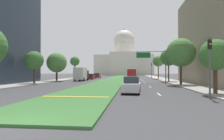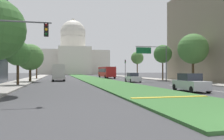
{
  "view_description": "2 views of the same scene",
  "coord_description": "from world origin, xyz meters",
  "px_view_note": "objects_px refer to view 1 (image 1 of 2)",
  "views": [
    {
      "loc": [
        4.74,
        -7.43,
        2.31
      ],
      "look_at": [
        0.34,
        35.63,
        2.63
      ],
      "focal_mm": 30.87,
      "sensor_mm": 36.0,
      "label": 1
    },
    {
      "loc": [
        -7.67,
        -6.11,
        2.04
      ],
      "look_at": [
        2.57,
        36.96,
        2.13
      ],
      "focal_mm": 36.25,
      "sensor_mm": 36.0,
      "label": 2
    }
  ],
  "objects_px": {
    "street_tree_left_far": "(57,63)",
    "street_tree_left_distant": "(75,61)",
    "traffic_light_near_right": "(210,59)",
    "sedan_midblock": "(133,79)",
    "sedan_lead_stopped": "(132,85)",
    "city_bus": "(132,73)",
    "overhead_guide_sign": "(154,60)",
    "box_truck_delivery": "(81,74)",
    "capitol_building": "(124,60)",
    "street_tree_right_near": "(215,55)",
    "street_tree_right_far": "(169,58)",
    "street_tree_right_mid": "(181,53)",
    "street_tree_right_distant": "(158,61)",
    "sedan_far_horizon": "(97,76)",
    "sedan_distant": "(91,77)",
    "street_tree_left_mid": "(34,60)",
    "traffic_light_far_right": "(152,68)"
  },
  "relations": [
    {
      "from": "street_tree_right_distant",
      "to": "sedan_distant",
      "type": "height_order",
      "value": "street_tree_right_distant"
    },
    {
      "from": "street_tree_left_far",
      "to": "sedan_midblock",
      "type": "bearing_deg",
      "value": -12.4
    },
    {
      "from": "street_tree_right_near",
      "to": "street_tree_right_far",
      "type": "bearing_deg",
      "value": 90.2
    },
    {
      "from": "traffic_light_near_right",
      "to": "city_bus",
      "type": "height_order",
      "value": "traffic_light_near_right"
    },
    {
      "from": "street_tree_left_far",
      "to": "city_bus",
      "type": "relative_size",
      "value": 0.6
    },
    {
      "from": "capitol_building",
      "to": "overhead_guide_sign",
      "type": "relative_size",
      "value": 5.44
    },
    {
      "from": "traffic_light_near_right",
      "to": "sedan_distant",
      "type": "bearing_deg",
      "value": 115.5
    },
    {
      "from": "overhead_guide_sign",
      "to": "sedan_far_horizon",
      "type": "distance_m",
      "value": 32.13
    },
    {
      "from": "overhead_guide_sign",
      "to": "street_tree_left_mid",
      "type": "height_order",
      "value": "overhead_guide_sign"
    },
    {
      "from": "capitol_building",
      "to": "overhead_guide_sign",
      "type": "xyz_separation_m",
      "value": [
        9.24,
        -84.15,
        -5.04
      ]
    },
    {
      "from": "street_tree_right_distant",
      "to": "sedan_midblock",
      "type": "height_order",
      "value": "street_tree_right_distant"
    },
    {
      "from": "street_tree_left_far",
      "to": "sedan_far_horizon",
      "type": "relative_size",
      "value": 1.51
    },
    {
      "from": "street_tree_right_mid",
      "to": "street_tree_left_far",
      "type": "height_order",
      "value": "street_tree_right_mid"
    },
    {
      "from": "street_tree_left_far",
      "to": "sedan_distant",
      "type": "xyz_separation_m",
      "value": [
        5.23,
        12.95,
        -3.56
      ]
    },
    {
      "from": "traffic_light_far_right",
      "to": "sedan_far_horizon",
      "type": "relative_size",
      "value": 1.19
    },
    {
      "from": "city_bus",
      "to": "traffic_light_far_right",
      "type": "bearing_deg",
      "value": 34.8
    },
    {
      "from": "street_tree_left_far",
      "to": "street_tree_left_distant",
      "type": "relative_size",
      "value": 0.95
    },
    {
      "from": "street_tree_right_far",
      "to": "sedan_midblock",
      "type": "bearing_deg",
      "value": -150.92
    },
    {
      "from": "street_tree_right_mid",
      "to": "sedan_distant",
      "type": "xyz_separation_m",
      "value": [
        -20.05,
        22.95,
        -4.64
      ]
    },
    {
      "from": "overhead_guide_sign",
      "to": "street_tree_left_far",
      "type": "bearing_deg",
      "value": 170.36
    },
    {
      "from": "street_tree_right_near",
      "to": "sedan_distant",
      "type": "relative_size",
      "value": 1.25
    },
    {
      "from": "overhead_guide_sign",
      "to": "street_tree_left_mid",
      "type": "bearing_deg",
      "value": -165.62
    },
    {
      "from": "street_tree_left_distant",
      "to": "sedan_lead_stopped",
      "type": "xyz_separation_m",
      "value": [
        17.48,
        -37.1,
        -4.61
      ]
    },
    {
      "from": "sedan_lead_stopped",
      "to": "city_bus",
      "type": "xyz_separation_m",
      "value": [
        -0.0,
        39.02,
        0.95
      ]
    },
    {
      "from": "traffic_light_near_right",
      "to": "sedan_distant",
      "type": "xyz_separation_m",
      "value": [
        -18.51,
        38.8,
        -2.54
      ]
    },
    {
      "from": "street_tree_right_near",
      "to": "sedan_far_horizon",
      "type": "distance_m",
      "value": 50.86
    },
    {
      "from": "traffic_light_near_right",
      "to": "street_tree_left_far",
      "type": "relative_size",
      "value": 0.78
    },
    {
      "from": "capitol_building",
      "to": "street_tree_right_near",
      "type": "distance_m",
      "value": 104.39
    },
    {
      "from": "overhead_guide_sign",
      "to": "street_tree_left_distant",
      "type": "relative_size",
      "value": 0.93
    },
    {
      "from": "street_tree_right_near",
      "to": "city_bus",
      "type": "relative_size",
      "value": 0.5
    },
    {
      "from": "street_tree_left_distant",
      "to": "city_bus",
      "type": "relative_size",
      "value": 0.63
    },
    {
      "from": "street_tree_left_mid",
      "to": "street_tree_right_far",
      "type": "distance_m",
      "value": 27.61
    },
    {
      "from": "sedan_distant",
      "to": "traffic_light_near_right",
      "type": "bearing_deg",
      "value": -64.5
    },
    {
      "from": "street_tree_right_near",
      "to": "sedan_lead_stopped",
      "type": "bearing_deg",
      "value": 173.07
    },
    {
      "from": "overhead_guide_sign",
      "to": "box_truck_delivery",
      "type": "bearing_deg",
      "value": 156.59
    },
    {
      "from": "street_tree_right_near",
      "to": "box_truck_delivery",
      "type": "height_order",
      "value": "street_tree_right_near"
    },
    {
      "from": "street_tree_right_mid",
      "to": "sedan_midblock",
      "type": "height_order",
      "value": "street_tree_right_mid"
    },
    {
      "from": "traffic_light_far_right",
      "to": "street_tree_left_far",
      "type": "distance_m",
      "value": 32.11
    },
    {
      "from": "traffic_light_near_right",
      "to": "sedan_midblock",
      "type": "bearing_deg",
      "value": 105.96
    },
    {
      "from": "traffic_light_near_right",
      "to": "street_tree_right_distant",
      "type": "bearing_deg",
      "value": 88.22
    },
    {
      "from": "street_tree_left_distant",
      "to": "street_tree_right_mid",
      "type": "bearing_deg",
      "value": -44.49
    },
    {
      "from": "street_tree_left_far",
      "to": "traffic_light_far_right",
      "type": "bearing_deg",
      "value": 42.32
    },
    {
      "from": "street_tree_left_distant",
      "to": "sedan_distant",
      "type": "relative_size",
      "value": 1.58
    },
    {
      "from": "traffic_light_near_right",
      "to": "street_tree_right_near",
      "type": "bearing_deg",
      "value": 60.58
    },
    {
      "from": "overhead_guide_sign",
      "to": "street_tree_right_mid",
      "type": "distance_m",
      "value": 7.31
    },
    {
      "from": "street_tree_left_far",
      "to": "traffic_light_near_right",
      "type": "bearing_deg",
      "value": -47.44
    },
    {
      "from": "city_bus",
      "to": "street_tree_right_mid",
      "type": "bearing_deg",
      "value": -73.32
    },
    {
      "from": "street_tree_left_distant",
      "to": "sedan_far_horizon",
      "type": "bearing_deg",
      "value": 57.2
    },
    {
      "from": "street_tree_right_far",
      "to": "city_bus",
      "type": "bearing_deg",
      "value": 116.1
    },
    {
      "from": "street_tree_right_distant",
      "to": "sedan_lead_stopped",
      "type": "height_order",
      "value": "street_tree_right_distant"
    }
  ]
}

